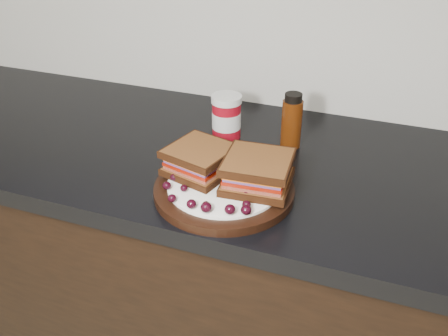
% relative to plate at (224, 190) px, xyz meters
% --- Properties ---
extents(base_cabinets, '(3.96, 0.58, 0.86)m').
position_rel_plate_xyz_m(base_cabinets, '(-0.19, 0.16, -0.48)').
color(base_cabinets, black).
rests_on(base_cabinets, ground_plane).
extents(countertop, '(3.98, 0.60, 0.04)m').
position_rel_plate_xyz_m(countertop, '(-0.19, 0.16, -0.03)').
color(countertop, black).
rests_on(countertop, base_cabinets).
extents(plate, '(0.28, 0.28, 0.02)m').
position_rel_plate_xyz_m(plate, '(0.00, 0.00, 0.00)').
color(plate, black).
rests_on(plate, countertop).
extents(sandwich_left, '(0.15, 0.15, 0.06)m').
position_rel_plate_xyz_m(sandwich_left, '(-0.06, 0.03, 0.04)').
color(sandwich_left, brown).
rests_on(sandwich_left, plate).
extents(sandwich_right, '(0.14, 0.14, 0.06)m').
position_rel_plate_xyz_m(sandwich_right, '(0.06, 0.02, 0.04)').
color(sandwich_right, brown).
rests_on(sandwich_right, plate).
extents(grape_0, '(0.02, 0.02, 0.02)m').
position_rel_plate_xyz_m(grape_0, '(-0.10, -0.06, 0.02)').
color(grape_0, black).
rests_on(grape_0, plate).
extents(grape_1, '(0.01, 0.01, 0.01)m').
position_rel_plate_xyz_m(grape_1, '(-0.06, -0.05, 0.02)').
color(grape_1, black).
rests_on(grape_1, plate).
extents(grape_2, '(0.02, 0.02, 0.02)m').
position_rel_plate_xyz_m(grape_2, '(-0.07, -0.09, 0.02)').
color(grape_2, black).
rests_on(grape_2, plate).
extents(grape_3, '(0.02, 0.02, 0.02)m').
position_rel_plate_xyz_m(grape_3, '(-0.03, -0.10, 0.02)').
color(grape_3, black).
rests_on(grape_3, plate).
extents(grape_4, '(0.02, 0.02, 0.02)m').
position_rel_plate_xyz_m(grape_4, '(0.00, -0.10, 0.02)').
color(grape_4, black).
rests_on(grape_4, plate).
extents(grape_5, '(0.02, 0.02, 0.01)m').
position_rel_plate_xyz_m(grape_5, '(-0.00, -0.09, 0.02)').
color(grape_5, black).
rests_on(grape_5, plate).
extents(grape_6, '(0.02, 0.02, 0.02)m').
position_rel_plate_xyz_m(grape_6, '(0.04, -0.09, 0.02)').
color(grape_6, black).
rests_on(grape_6, plate).
extents(grape_7, '(0.02, 0.02, 0.02)m').
position_rel_plate_xyz_m(grape_7, '(0.07, -0.08, 0.02)').
color(grape_7, black).
rests_on(grape_7, plate).
extents(grape_8, '(0.02, 0.02, 0.02)m').
position_rel_plate_xyz_m(grape_8, '(0.07, -0.06, 0.02)').
color(grape_8, black).
rests_on(grape_8, plate).
extents(grape_9, '(0.02, 0.02, 0.02)m').
position_rel_plate_xyz_m(grape_9, '(0.06, -0.03, 0.02)').
color(grape_9, black).
rests_on(grape_9, plate).
extents(grape_10, '(0.02, 0.02, 0.02)m').
position_rel_plate_xyz_m(grape_10, '(0.10, 0.01, 0.02)').
color(grape_10, black).
rests_on(grape_10, plate).
extents(grape_11, '(0.02, 0.02, 0.02)m').
position_rel_plate_xyz_m(grape_11, '(0.06, 0.02, 0.02)').
color(grape_11, black).
rests_on(grape_11, plate).
extents(grape_12, '(0.02, 0.02, 0.02)m').
position_rel_plate_xyz_m(grape_12, '(0.07, 0.04, 0.02)').
color(grape_12, black).
rests_on(grape_12, plate).
extents(grape_13, '(0.02, 0.02, 0.02)m').
position_rel_plate_xyz_m(grape_13, '(-0.05, 0.07, 0.02)').
color(grape_13, black).
rests_on(grape_13, plate).
extents(grape_14, '(0.02, 0.02, 0.02)m').
position_rel_plate_xyz_m(grape_14, '(-0.07, 0.03, 0.02)').
color(grape_14, black).
rests_on(grape_14, plate).
extents(grape_15, '(0.02, 0.02, 0.02)m').
position_rel_plate_xyz_m(grape_15, '(-0.07, 0.01, 0.02)').
color(grape_15, black).
rests_on(grape_15, plate).
extents(grape_16, '(0.02, 0.02, 0.01)m').
position_rel_plate_xyz_m(grape_16, '(-0.10, -0.02, 0.02)').
color(grape_16, black).
rests_on(grape_16, plate).
extents(grape_17, '(0.02, 0.02, 0.02)m').
position_rel_plate_xyz_m(grape_17, '(-0.05, 0.04, 0.03)').
color(grape_17, black).
rests_on(grape_17, plate).
extents(grape_18, '(0.02, 0.02, 0.02)m').
position_rel_plate_xyz_m(grape_18, '(-0.07, 0.03, 0.02)').
color(grape_18, black).
rests_on(grape_18, plate).
extents(grape_19, '(0.02, 0.02, 0.02)m').
position_rel_plate_xyz_m(grape_19, '(-0.09, 0.00, 0.03)').
color(grape_19, black).
rests_on(grape_19, plate).
extents(condiment_jar, '(0.08, 0.08, 0.11)m').
position_rel_plate_xyz_m(condiment_jar, '(-0.08, 0.24, 0.04)').
color(condiment_jar, maroon).
rests_on(condiment_jar, countertop).
extents(oil_bottle, '(0.05, 0.05, 0.13)m').
position_rel_plate_xyz_m(oil_bottle, '(0.08, 0.24, 0.06)').
color(oil_bottle, '#451C06').
rests_on(oil_bottle, countertop).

